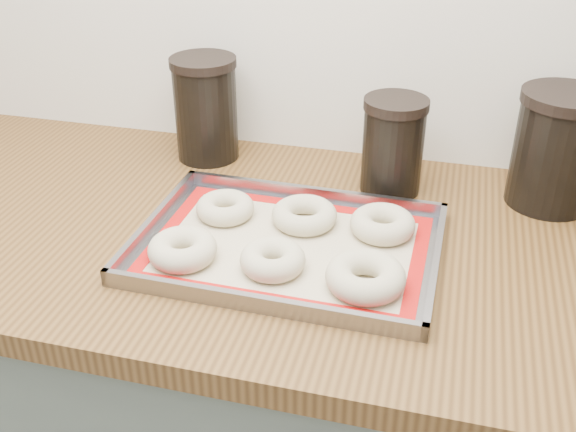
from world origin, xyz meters
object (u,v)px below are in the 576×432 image
(bagel_back_right, at_px, (383,224))
(canister_mid, at_px, (393,145))
(bagel_back_left, at_px, (225,208))
(bagel_front_mid, at_px, (273,260))
(bagel_front_left, at_px, (183,249))
(bagel_front_right, at_px, (366,277))
(baking_tray, at_px, (288,245))
(bagel_back_mid, at_px, (304,215))
(canister_left, at_px, (206,108))
(canister_right, at_px, (557,149))

(bagel_back_right, relative_size, canister_mid, 0.60)
(bagel_back_left, bearing_deg, canister_mid, 34.46)
(bagel_front_mid, bearing_deg, bagel_front_left, -176.33)
(bagel_front_right, height_order, bagel_back_right, bagel_front_right)
(bagel_back_right, bearing_deg, bagel_front_mid, -135.33)
(bagel_front_left, xyz_separation_m, canister_mid, (0.27, 0.31, 0.06))
(baking_tray, xyz_separation_m, bagel_back_mid, (0.01, 0.07, 0.01))
(canister_left, xyz_separation_m, canister_mid, (0.36, -0.05, -0.01))
(baking_tray, height_order, canister_mid, canister_mid)
(bagel_back_mid, relative_size, bagel_back_right, 1.03)
(baking_tray, distance_m, canister_mid, 0.28)
(bagel_back_mid, bearing_deg, canister_right, 25.55)
(bagel_front_right, bearing_deg, bagel_back_mid, 129.57)
(baking_tray, relative_size, bagel_back_right, 4.49)
(bagel_back_mid, xyz_separation_m, bagel_back_right, (0.13, 0.00, 0.00))
(bagel_back_mid, height_order, canister_left, canister_left)
(bagel_front_left, height_order, bagel_front_mid, bagel_front_left)
(bagel_back_left, xyz_separation_m, canister_mid, (0.25, 0.17, 0.07))
(bagel_front_mid, bearing_deg, bagel_front_right, -4.45)
(bagel_back_mid, xyz_separation_m, canister_right, (0.39, 0.19, 0.08))
(baking_tray, relative_size, bagel_front_right, 4.09)
(bagel_front_left, xyz_separation_m, bagel_back_mid, (0.15, 0.15, -0.00))
(bagel_front_left, relative_size, bagel_back_mid, 0.97)
(baking_tray, bearing_deg, bagel_back_left, 152.73)
(bagel_front_right, height_order, canister_right, canister_right)
(bagel_front_mid, bearing_deg, bagel_back_left, 132.44)
(baking_tray, distance_m, canister_left, 0.38)
(baking_tray, height_order, canister_left, canister_left)
(bagel_front_left, bearing_deg, bagel_back_left, 82.25)
(bagel_back_mid, bearing_deg, canister_left, 138.98)
(bagel_back_right, bearing_deg, bagel_front_left, -151.90)
(bagel_front_left, bearing_deg, canister_mid, 48.97)
(bagel_front_mid, bearing_deg, canister_left, 123.24)
(canister_left, bearing_deg, canister_mid, -7.81)
(canister_left, height_order, canister_mid, canister_left)
(baking_tray, bearing_deg, canister_left, 129.55)
(canister_right, bearing_deg, bagel_front_right, -128.38)
(bagel_back_mid, relative_size, canister_mid, 0.62)
(bagel_front_mid, height_order, canister_mid, canister_mid)
(canister_mid, bearing_deg, bagel_front_mid, -113.84)
(canister_mid, xyz_separation_m, canister_right, (0.27, 0.02, 0.01))
(baking_tray, distance_m, bagel_back_right, 0.16)
(canister_left, bearing_deg, bagel_back_right, -29.65)
(bagel_back_left, height_order, bagel_back_right, bagel_back_right)
(bagel_front_right, bearing_deg, canister_left, 135.47)
(bagel_back_left, bearing_deg, bagel_front_left, -97.75)
(bagel_back_right, xyz_separation_m, canister_right, (0.26, 0.18, 0.08))
(bagel_front_right, distance_m, canister_left, 0.52)
(bagel_back_left, distance_m, canister_mid, 0.31)
(bagel_front_left, distance_m, bagel_back_mid, 0.21)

